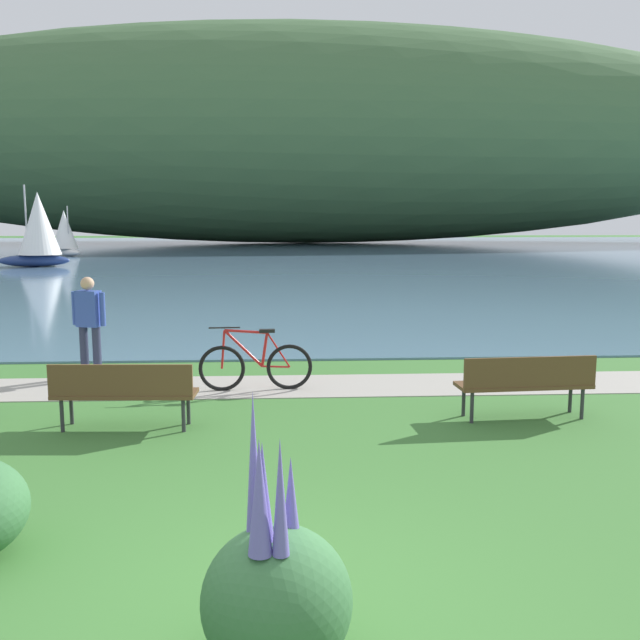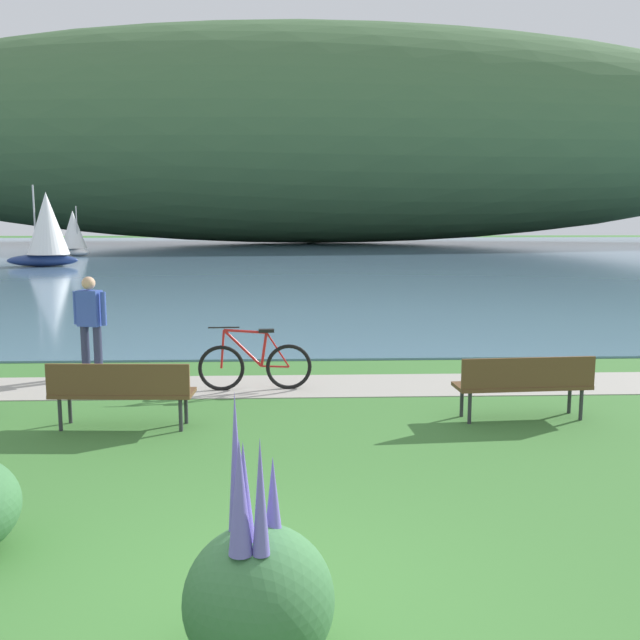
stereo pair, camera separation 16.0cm
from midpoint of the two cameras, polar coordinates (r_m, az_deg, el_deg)
ground_plane at (r=5.21m, az=-3.94°, el=-22.64°), size 200.00×200.00×0.00m
bay_water at (r=52.96m, az=-2.44°, el=5.50°), size 180.00×80.00×0.04m
distant_hillside at (r=73.93m, az=-0.59°, el=14.76°), size 104.70×28.00×21.70m
shoreline_path at (r=11.23m, az=-3.00°, el=-5.41°), size 60.00×1.50×0.01m
park_bench_near_camera at (r=9.22m, az=-15.45°, el=-5.47°), size 1.82×0.57×0.88m
park_bench_further_along at (r=9.69m, az=16.80°, el=-4.86°), size 1.83×0.60×0.88m
bicycle_leaning_near_bench at (r=10.94m, az=-4.92°, el=-3.70°), size 1.77×0.15×1.01m
person_at_shoreline at (r=12.25m, az=-17.91°, el=-0.01°), size 0.59×0.32×1.71m
echium_bush_closest_to_camera at (r=4.42m, az=-3.96°, el=-21.43°), size 0.90×0.90×1.69m
sailboat_nearest_to_shore at (r=51.75m, az=-19.40°, el=6.77°), size 2.75×2.72×3.42m
sailboat_mid_bay at (r=40.78m, az=-21.34°, el=6.99°), size 3.80×2.41×4.37m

